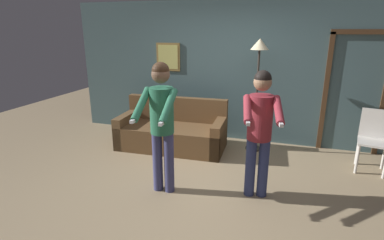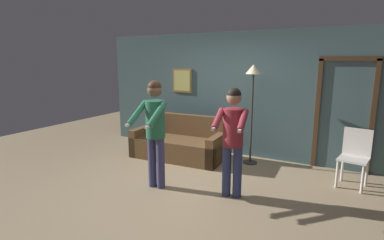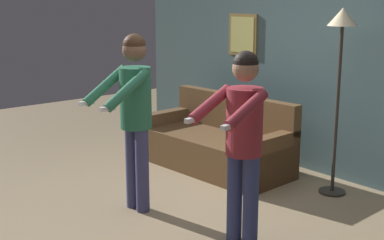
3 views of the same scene
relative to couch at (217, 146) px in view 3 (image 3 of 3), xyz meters
name	(u,v)px [view 3 (image 3 of 3)]	position (x,y,z in m)	size (l,w,h in m)	color
ground_plane	(184,215)	(0.88, -1.23, -0.28)	(12.00, 12.00, 0.00)	tan
back_wall_assembly	(325,63)	(0.90, 0.83, 1.02)	(6.40, 0.10, 2.60)	#456064
couch	(217,146)	(0.00, 0.00, 0.00)	(1.94, 0.94, 0.87)	brown
torchiere_lamp	(341,44)	(1.43, 0.36, 1.30)	(0.30, 0.30, 1.94)	#332D28
person_standing_left	(134,106)	(0.46, -1.49, 0.76)	(0.45, 0.67, 1.71)	#3E4070
person_standing_right	(243,131)	(1.65, -1.24, 0.70)	(0.51, 0.71, 1.63)	navy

